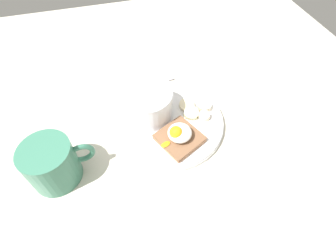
% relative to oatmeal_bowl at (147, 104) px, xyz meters
% --- Properties ---
extents(ground_plane, '(1.20, 1.20, 0.02)m').
position_rel_oatmeal_bowl_xyz_m(ground_plane, '(0.03, 0.04, -0.05)').
color(ground_plane, beige).
rests_on(ground_plane, ground).
extents(plate, '(0.25, 0.25, 0.02)m').
position_rel_oatmeal_bowl_xyz_m(plate, '(0.03, 0.04, -0.04)').
color(plate, white).
rests_on(plate, ground_plane).
extents(oatmeal_bowl, '(0.11, 0.11, 0.07)m').
position_rel_oatmeal_bowl_xyz_m(oatmeal_bowl, '(0.00, 0.00, 0.00)').
color(oatmeal_bowl, white).
rests_on(oatmeal_bowl, plate).
extents(toast_slice, '(0.11, 0.11, 0.01)m').
position_rel_oatmeal_bowl_xyz_m(toast_slice, '(0.09, 0.05, -0.03)').
color(toast_slice, brown).
rests_on(toast_slice, plate).
extents(poached_egg, '(0.05, 0.07, 0.03)m').
position_rel_oatmeal_bowl_xyz_m(poached_egg, '(0.09, 0.05, -0.01)').
color(poached_egg, white).
rests_on(poached_egg, toast_slice).
extents(banana_slice_front, '(0.04, 0.03, 0.02)m').
position_rel_oatmeal_bowl_xyz_m(banana_slice_front, '(0.03, 0.09, -0.03)').
color(banana_slice_front, beige).
rests_on(banana_slice_front, plate).
extents(banana_slice_left, '(0.04, 0.04, 0.01)m').
position_rel_oatmeal_bowl_xyz_m(banana_slice_left, '(0.02, 0.13, -0.03)').
color(banana_slice_left, '#FAE4BC').
rests_on(banana_slice_left, plate).
extents(banana_slice_back, '(0.04, 0.04, 0.02)m').
position_rel_oatmeal_bowl_xyz_m(banana_slice_back, '(0.00, 0.09, -0.03)').
color(banana_slice_back, beige).
rests_on(banana_slice_back, plate).
extents(banana_slice_right, '(0.03, 0.03, 0.01)m').
position_rel_oatmeal_bowl_xyz_m(banana_slice_right, '(0.05, 0.12, -0.03)').
color(banana_slice_right, '#F7E0BB').
rests_on(banana_slice_right, plate).
extents(coffee_mug, '(0.09, 0.13, 0.09)m').
position_rel_oatmeal_bowl_xyz_m(coffee_mug, '(0.10, -0.20, 0.00)').
color(coffee_mug, '#39765D').
rests_on(coffee_mug, ground_plane).
extents(knife, '(0.13, 0.03, 0.01)m').
position_rel_oatmeal_bowl_xyz_m(knife, '(-0.17, 0.08, -0.04)').
color(knife, silver).
rests_on(knife, ground_plane).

